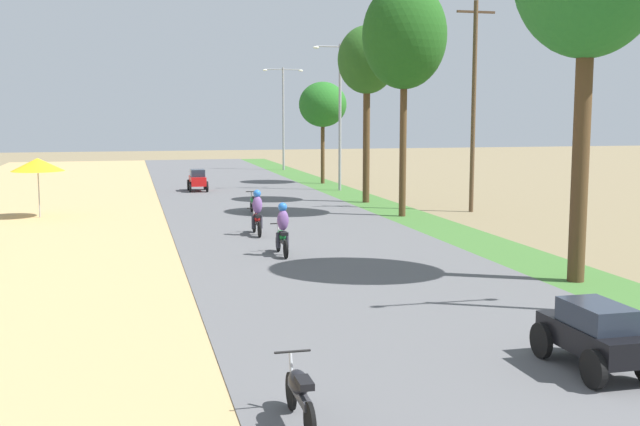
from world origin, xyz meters
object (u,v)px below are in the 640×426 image
(median_tree_third, at_px, (367,62))
(motorbike_ahead_fifth, at_px, (254,202))
(median_tree_fourth, at_px, (323,105))
(streetlamp_mid, at_px, (340,107))
(car_sedan_black, at_px, (593,333))
(motorbike_ahead_second, at_px, (299,391))
(motorbike_ahead_fourth, at_px, (257,214))
(vendor_umbrella, at_px, (38,165))
(motorbike_ahead_third, at_px, (282,231))
(median_tree_second, at_px, (404,36))
(utility_pole_near, at_px, (474,104))
(car_hatchback_red, at_px, (197,179))
(streetlamp_far, at_px, (283,111))

(median_tree_third, height_order, motorbike_ahead_fifth, median_tree_third)
(median_tree_fourth, height_order, streetlamp_mid, streetlamp_mid)
(car_sedan_black, bearing_deg, motorbike_ahead_fifth, 95.99)
(median_tree_fourth, height_order, motorbike_ahead_second, median_tree_fourth)
(streetlamp_mid, relative_size, motorbike_ahead_fourth, 4.59)
(median_tree_fourth, xyz_separation_m, motorbike_ahead_second, (-9.62, -37.15, -4.41))
(vendor_umbrella, bearing_deg, motorbike_ahead_third, -53.73)
(vendor_umbrella, bearing_deg, median_tree_third, 7.89)
(median_tree_second, bearing_deg, streetlamp_mid, 88.14)
(motorbike_ahead_fifth, bearing_deg, motorbike_ahead_second, -97.40)
(vendor_umbrella, distance_m, motorbike_ahead_fourth, 10.94)
(vendor_umbrella, bearing_deg, median_tree_fourth, 39.44)
(utility_pole_near, height_order, motorbike_ahead_third, utility_pole_near)
(motorbike_ahead_third, relative_size, motorbike_ahead_fourth, 1.00)
(car_hatchback_red, xyz_separation_m, motorbike_ahead_fourth, (0.69, -16.72, 0.11))
(median_tree_fourth, relative_size, streetlamp_mid, 0.77)
(streetlamp_mid, relative_size, motorbike_ahead_third, 4.59)
(streetlamp_mid, distance_m, streetlamp_far, 16.69)
(motorbike_ahead_second, bearing_deg, median_tree_fourth, 75.49)
(median_tree_fourth, xyz_separation_m, streetlamp_mid, (-0.13, -4.57, -0.19))
(car_hatchback_red, relative_size, motorbike_ahead_fifth, 1.11)
(car_sedan_black, bearing_deg, median_tree_second, 79.33)
(median_tree_second, height_order, motorbike_ahead_fourth, median_tree_second)
(median_tree_second, height_order, motorbike_ahead_fifth, median_tree_second)
(car_hatchback_red, bearing_deg, median_tree_second, -59.41)
(motorbike_ahead_fifth, bearing_deg, median_tree_second, -20.36)
(utility_pole_near, xyz_separation_m, car_sedan_black, (-7.48, -21.05, -4.15))
(streetlamp_mid, bearing_deg, median_tree_third, -93.12)
(median_tree_second, relative_size, median_tree_third, 1.14)
(utility_pole_near, height_order, car_hatchback_red, utility_pole_near)
(median_tree_second, distance_m, median_tree_third, 5.43)
(utility_pole_near, bearing_deg, streetlamp_far, 97.02)
(vendor_umbrella, relative_size, motorbike_ahead_fourth, 1.40)
(utility_pole_near, height_order, motorbike_ahead_fifth, utility_pole_near)
(median_tree_fourth, relative_size, streetlamp_far, 0.80)
(median_tree_third, bearing_deg, motorbike_ahead_fourth, -127.11)
(median_tree_second, xyz_separation_m, median_tree_fourth, (0.50, 16.13, -2.67))
(vendor_umbrella, distance_m, median_tree_third, 15.98)
(streetlamp_mid, height_order, motorbike_ahead_fourth, streetlamp_mid)
(motorbike_ahead_third, bearing_deg, motorbike_ahead_second, -100.00)
(median_tree_second, bearing_deg, motorbike_ahead_second, -113.44)
(median_tree_fourth, xyz_separation_m, motorbike_ahead_fourth, (-7.43, -19.95, -4.13))
(streetlamp_mid, bearing_deg, car_sedan_black, -97.47)
(vendor_umbrella, distance_m, utility_pole_near, 19.13)
(motorbike_ahead_third, bearing_deg, motorbike_ahead_fifth, 85.94)
(streetlamp_mid, height_order, motorbike_ahead_second, streetlamp_mid)
(median_tree_second, height_order, motorbike_ahead_second, median_tree_second)
(utility_pole_near, bearing_deg, motorbike_ahead_third, -139.18)
(streetlamp_mid, bearing_deg, vendor_umbrella, -151.89)
(motorbike_ahead_fourth, bearing_deg, vendor_umbrella, 138.97)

